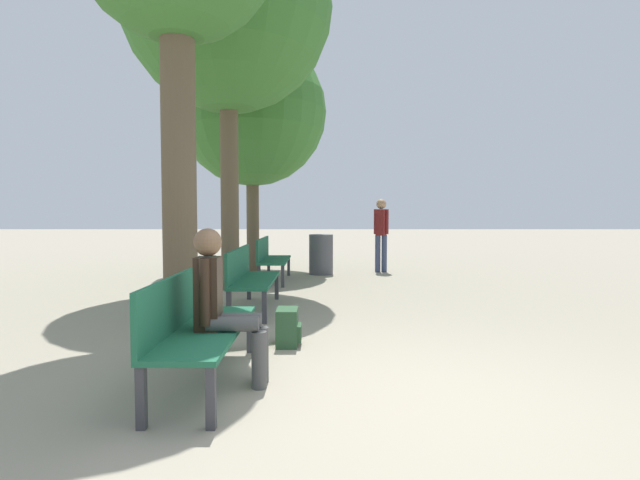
{
  "coord_description": "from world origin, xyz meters",
  "views": [
    {
      "loc": [
        -0.55,
        -3.65,
        1.38
      ],
      "look_at": [
        -0.52,
        5.59,
        0.89
      ],
      "focal_mm": 28.0,
      "sensor_mm": 36.0,
      "label": 1
    }
  ],
  "objects_px": {
    "bench_row_1": "(247,274)",
    "backpack": "(287,327)",
    "person_seated": "(221,302)",
    "bench_row_0": "(193,320)",
    "tree_row_1": "(227,8)",
    "pedestrian_near": "(380,230)",
    "bench_row_2": "(269,256)",
    "trash_bin": "(320,254)",
    "tree_row_2": "(251,112)"
  },
  "relations": [
    {
      "from": "pedestrian_near",
      "to": "trash_bin",
      "type": "xyz_separation_m",
      "value": [
        -1.41,
        -0.41,
        -0.53
      ]
    },
    {
      "from": "bench_row_0",
      "to": "bench_row_1",
      "type": "distance_m",
      "value": 3.06
    },
    {
      "from": "bench_row_0",
      "to": "bench_row_1",
      "type": "height_order",
      "value": "same"
    },
    {
      "from": "bench_row_0",
      "to": "tree_row_2",
      "type": "height_order",
      "value": "tree_row_2"
    },
    {
      "from": "tree_row_2",
      "to": "trash_bin",
      "type": "height_order",
      "value": "tree_row_2"
    },
    {
      "from": "backpack",
      "to": "pedestrian_near",
      "type": "xyz_separation_m",
      "value": [
        1.77,
        6.54,
        0.79
      ]
    },
    {
      "from": "tree_row_2",
      "to": "pedestrian_near",
      "type": "relative_size",
      "value": 3.25
    },
    {
      "from": "backpack",
      "to": "person_seated",
      "type": "bearing_deg",
      "value": -110.1
    },
    {
      "from": "bench_row_2",
      "to": "person_seated",
      "type": "bearing_deg",
      "value": -87.75
    },
    {
      "from": "bench_row_0",
      "to": "bench_row_2",
      "type": "height_order",
      "value": "same"
    },
    {
      "from": "bench_row_0",
      "to": "tree_row_1",
      "type": "bearing_deg",
      "value": 96.9
    },
    {
      "from": "bench_row_2",
      "to": "pedestrian_near",
      "type": "xyz_separation_m",
      "value": [
        2.46,
        1.57,
        0.47
      ]
    },
    {
      "from": "tree_row_1",
      "to": "tree_row_2",
      "type": "relative_size",
      "value": 1.23
    },
    {
      "from": "bench_row_1",
      "to": "trash_bin",
      "type": "bearing_deg",
      "value": 76.08
    },
    {
      "from": "bench_row_2",
      "to": "trash_bin",
      "type": "xyz_separation_m",
      "value": [
        1.04,
        1.15,
        -0.06
      ]
    },
    {
      "from": "bench_row_0",
      "to": "trash_bin",
      "type": "relative_size",
      "value": 2.06
    },
    {
      "from": "backpack",
      "to": "pedestrian_near",
      "type": "bearing_deg",
      "value": 74.84
    },
    {
      "from": "bench_row_1",
      "to": "backpack",
      "type": "relative_size",
      "value": 4.82
    },
    {
      "from": "pedestrian_near",
      "to": "bench_row_1",
      "type": "bearing_deg",
      "value": -117.97
    },
    {
      "from": "tree_row_2",
      "to": "trash_bin",
      "type": "xyz_separation_m",
      "value": [
        1.64,
        -0.75,
        -3.34
      ]
    },
    {
      "from": "bench_row_1",
      "to": "backpack",
      "type": "xyz_separation_m",
      "value": [
        0.68,
        -1.91,
        -0.32
      ]
    },
    {
      "from": "person_seated",
      "to": "bench_row_0",
      "type": "bearing_deg",
      "value": 165.86
    },
    {
      "from": "person_seated",
      "to": "pedestrian_near",
      "type": "relative_size",
      "value": 0.73
    },
    {
      "from": "bench_row_1",
      "to": "pedestrian_near",
      "type": "height_order",
      "value": "pedestrian_near"
    },
    {
      "from": "tree_row_1",
      "to": "backpack",
      "type": "distance_m",
      "value": 6.28
    },
    {
      "from": "bench_row_2",
      "to": "pedestrian_near",
      "type": "height_order",
      "value": "pedestrian_near"
    },
    {
      "from": "tree_row_2",
      "to": "trash_bin",
      "type": "bearing_deg",
      "value": -24.57
    },
    {
      "from": "person_seated",
      "to": "backpack",
      "type": "bearing_deg",
      "value": 69.9
    },
    {
      "from": "bench_row_0",
      "to": "tree_row_2",
      "type": "bearing_deg",
      "value": 94.29
    },
    {
      "from": "backpack",
      "to": "pedestrian_near",
      "type": "height_order",
      "value": "pedestrian_near"
    },
    {
      "from": "tree_row_2",
      "to": "backpack",
      "type": "distance_m",
      "value": 7.87
    },
    {
      "from": "bench_row_2",
      "to": "bench_row_1",
      "type": "bearing_deg",
      "value": -90.0
    },
    {
      "from": "person_seated",
      "to": "trash_bin",
      "type": "distance_m",
      "value": 7.38
    },
    {
      "from": "bench_row_0",
      "to": "trash_bin",
      "type": "bearing_deg",
      "value": 81.83
    },
    {
      "from": "bench_row_0",
      "to": "bench_row_2",
      "type": "relative_size",
      "value": 1.0
    },
    {
      "from": "bench_row_0",
      "to": "pedestrian_near",
      "type": "relative_size",
      "value": 1.08
    },
    {
      "from": "tree_row_1",
      "to": "bench_row_1",
      "type": "bearing_deg",
      "value": -72.53
    },
    {
      "from": "tree_row_1",
      "to": "trash_bin",
      "type": "height_order",
      "value": "tree_row_1"
    },
    {
      "from": "bench_row_1",
      "to": "pedestrian_near",
      "type": "xyz_separation_m",
      "value": [
        2.46,
        4.62,
        0.47
      ]
    },
    {
      "from": "pedestrian_near",
      "to": "trash_bin",
      "type": "relative_size",
      "value": 1.9
    },
    {
      "from": "bench_row_1",
      "to": "person_seated",
      "type": "distance_m",
      "value": 3.13
    },
    {
      "from": "bench_row_2",
      "to": "person_seated",
      "type": "distance_m",
      "value": 6.18
    },
    {
      "from": "person_seated",
      "to": "backpack",
      "type": "height_order",
      "value": "person_seated"
    },
    {
      "from": "bench_row_0",
      "to": "pedestrian_near",
      "type": "distance_m",
      "value": 8.08
    },
    {
      "from": "trash_bin",
      "to": "tree_row_2",
      "type": "bearing_deg",
      "value": 155.43
    },
    {
      "from": "bench_row_0",
      "to": "person_seated",
      "type": "xyz_separation_m",
      "value": [
        0.24,
        -0.06,
        0.16
      ]
    },
    {
      "from": "bench_row_0",
      "to": "tree_row_1",
      "type": "height_order",
      "value": "tree_row_1"
    },
    {
      "from": "bench_row_2",
      "to": "tree_row_2",
      "type": "bearing_deg",
      "value": 107.52
    },
    {
      "from": "bench_row_1",
      "to": "tree_row_1",
      "type": "xyz_separation_m",
      "value": [
        -0.6,
        1.91,
        4.49
      ]
    },
    {
      "from": "tree_row_1",
      "to": "trash_bin",
      "type": "relative_size",
      "value": 7.61
    }
  ]
}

